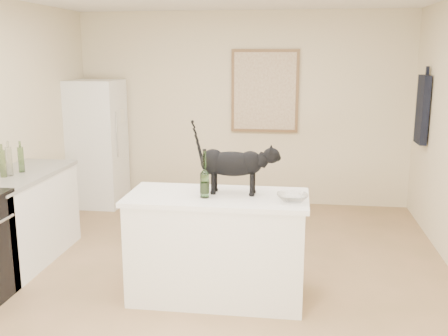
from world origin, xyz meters
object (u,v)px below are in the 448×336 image
black_cat (232,167)px  glass_bowl (292,198)px  wine_bottle (205,176)px  fridge (96,143)px

black_cat → glass_bowl: 0.57m
glass_bowl → black_cat: bearing=161.4°
black_cat → wine_bottle: bearing=-140.7°
black_cat → glass_bowl: bearing=-16.0°
wine_bottle → glass_bowl: bearing=-1.3°
black_cat → wine_bottle: 0.26m
fridge → wine_bottle: size_ratio=4.84×
fridge → wine_bottle: bearing=-53.4°
wine_bottle → glass_bowl: (0.71, -0.02, -0.15)m
wine_bottle → glass_bowl: wine_bottle is taller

